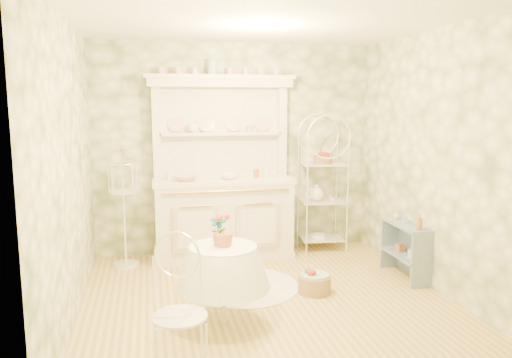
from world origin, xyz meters
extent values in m
plane|color=tan|center=(0.00, 0.00, 0.00)|extent=(3.60, 3.60, 0.00)
plane|color=white|center=(0.00, 0.00, 2.70)|extent=(3.60, 3.60, 0.00)
plane|color=white|center=(-1.80, 0.00, 1.35)|extent=(3.60, 3.60, 0.00)
plane|color=white|center=(1.80, 0.00, 1.35)|extent=(3.60, 3.60, 0.00)
plane|color=white|center=(0.00, 1.80, 1.35)|extent=(3.60, 3.60, 0.00)
plane|color=white|center=(0.00, -1.80, 1.35)|extent=(3.60, 3.60, 0.00)
cube|color=white|center=(-0.20, 1.52, 1.15)|extent=(1.87, 0.61, 2.29)
cube|color=white|center=(1.13, 1.57, 0.84)|extent=(0.57, 0.44, 1.69)
cube|color=#738CA8|center=(1.68, 0.33, 0.30)|extent=(0.27, 0.70, 0.60)
cylinder|color=white|center=(-0.50, -0.43, 0.35)|extent=(0.76, 0.76, 0.70)
cube|color=white|center=(-0.93, -1.21, 0.39)|extent=(0.47, 0.47, 0.79)
cube|color=white|center=(-1.41, 1.38, 0.76)|extent=(0.37, 0.37, 1.52)
cylinder|color=#9F7951|center=(0.53, 0.10, 0.10)|extent=(0.36, 0.36, 0.20)
cylinder|color=white|center=(-0.17, 0.42, 0.01)|extent=(1.44, 1.44, 0.01)
imported|color=white|center=(-0.67, 1.43, 1.02)|extent=(0.35, 0.35, 0.07)
imported|color=white|center=(-0.13, 1.46, 1.02)|extent=(0.26, 0.26, 0.07)
imported|color=white|center=(-0.55, 1.67, 1.61)|extent=(0.16, 0.16, 0.11)
imported|color=white|center=(0.17, 1.66, 1.61)|extent=(0.11, 0.11, 0.09)
imported|color=#3F7238|center=(-0.53, -0.41, 0.85)|extent=(0.17, 0.14, 0.27)
imported|color=#AC5D2D|center=(1.68, 0.06, 0.68)|extent=(0.07, 0.07, 0.17)
imported|color=#9DBFD3|center=(1.68, 0.37, 0.65)|extent=(0.06, 0.06, 0.11)
imported|color=silver|center=(1.68, 0.57, 0.65)|extent=(0.08, 0.08, 0.09)
camera|label=1|loc=(-1.10, -4.59, 1.95)|focal=35.00mm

